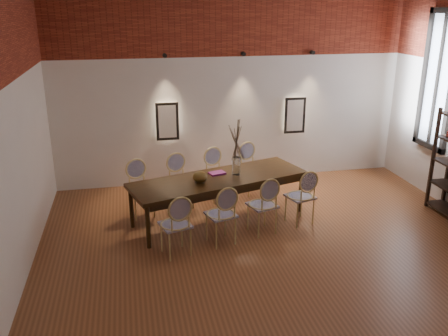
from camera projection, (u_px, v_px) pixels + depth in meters
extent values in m
cube|color=brown|center=(286.00, 264.00, 6.68)|extent=(7.00, 7.00, 0.02)
cube|color=silver|center=(232.00, 82.00, 9.30)|extent=(7.00, 0.10, 4.00)
cube|color=maroon|center=(233.00, 15.00, 8.83)|extent=(7.00, 0.02, 1.50)
cube|color=#FFEAC6|center=(167.00, 121.00, 9.19)|extent=(0.36, 0.06, 0.66)
cube|color=#FFEAC6|center=(294.00, 115.00, 9.69)|extent=(0.36, 0.06, 0.66)
cylinder|color=black|center=(165.00, 56.00, 8.75)|extent=(0.08, 0.10, 0.08)
cylinder|color=black|center=(243.00, 54.00, 9.04)|extent=(0.08, 0.10, 0.08)
cylinder|color=black|center=(312.00, 52.00, 9.31)|extent=(0.08, 0.10, 0.08)
cube|color=silver|center=(439.00, 81.00, 8.49)|extent=(0.02, 0.78, 2.38)
cube|color=black|center=(438.00, 81.00, 8.48)|extent=(0.08, 0.90, 2.50)
cube|color=black|center=(438.00, 81.00, 8.48)|extent=(0.06, 0.06, 2.40)
cube|color=#35200D|center=(219.00, 198.00, 7.93)|extent=(3.10, 1.75, 0.75)
cylinder|color=silver|center=(236.00, 166.00, 7.90)|extent=(0.14, 0.14, 0.30)
ellipsoid|color=brown|center=(200.00, 177.00, 7.57)|extent=(0.24, 0.24, 0.18)
cube|color=#8E2880|center=(217.00, 173.00, 7.96)|extent=(0.30, 0.25, 0.03)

